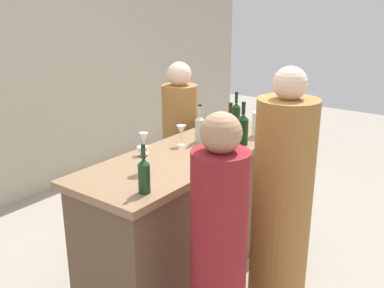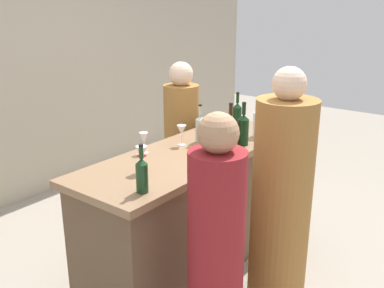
% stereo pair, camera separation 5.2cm
% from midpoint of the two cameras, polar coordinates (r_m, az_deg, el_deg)
% --- Properties ---
extents(ground_plane, '(12.00, 12.00, 0.00)m').
position_cam_midpoint_polar(ground_plane, '(3.63, -0.43, -15.53)').
color(ground_plane, '#9E9384').
extents(back_wall, '(8.00, 0.10, 2.80)m').
position_cam_midpoint_polar(back_wall, '(4.73, -22.55, 9.32)').
color(back_wall, '#B2A893').
rests_on(back_wall, ground).
extents(bar_counter, '(1.95, 0.69, 0.97)m').
position_cam_midpoint_polar(bar_counter, '(3.38, -0.45, -8.59)').
color(bar_counter, brown).
rests_on(bar_counter, ground).
extents(wine_bottle_leftmost_olive_green, '(0.07, 0.07, 0.29)m').
position_cam_midpoint_polar(wine_bottle_leftmost_olive_green, '(2.49, -6.84, -3.98)').
color(wine_bottle_leftmost_olive_green, '#193D1E').
rests_on(wine_bottle_leftmost_olive_green, bar_counter).
extents(wine_bottle_second_left_clear_pale, '(0.07, 0.07, 0.30)m').
position_cam_midpoint_polar(wine_bottle_second_left_clear_pale, '(3.36, 0.56, 2.11)').
color(wine_bottle_second_left_clear_pale, '#B7C6B2').
rests_on(wine_bottle_second_left_clear_pale, bar_counter).
extents(wine_bottle_center_amber_brown, '(0.08, 0.08, 0.33)m').
position_cam_midpoint_polar(wine_bottle_center_amber_brown, '(3.28, 4.50, 1.86)').
color(wine_bottle_center_amber_brown, '#331E0F').
rests_on(wine_bottle_center_amber_brown, bar_counter).
extents(wine_bottle_second_right_dark_green, '(0.08, 0.08, 0.33)m').
position_cam_midpoint_polar(wine_bottle_second_right_dark_green, '(3.32, 6.17, 2.02)').
color(wine_bottle_second_right_dark_green, black).
rests_on(wine_bottle_second_right_dark_green, bar_counter).
extents(wine_bottle_rightmost_dark_green, '(0.07, 0.07, 0.32)m').
position_cam_midpoint_polar(wine_bottle_rightmost_dark_green, '(3.72, 5.32, 3.74)').
color(wine_bottle_rightmost_dark_green, black).
rests_on(wine_bottle_rightmost_dark_green, bar_counter).
extents(wine_glass_near_left, '(0.07, 0.07, 0.17)m').
position_cam_midpoint_polar(wine_glass_near_left, '(2.77, -6.95, -1.38)').
color(wine_glass_near_left, white).
rests_on(wine_glass_near_left, bar_counter).
extents(wine_glass_near_center, '(0.07, 0.07, 0.15)m').
position_cam_midpoint_polar(wine_glass_near_center, '(3.54, 2.59, 2.68)').
color(wine_glass_near_center, white).
rests_on(wine_glass_near_center, bar_counter).
extents(wine_glass_near_right, '(0.07, 0.07, 0.16)m').
position_cam_midpoint_polar(wine_glass_near_right, '(3.28, -1.85, 1.75)').
color(wine_glass_near_right, white).
rests_on(wine_glass_near_right, bar_counter).
extents(wine_glass_far_left, '(0.06, 0.06, 0.15)m').
position_cam_midpoint_polar(wine_glass_far_left, '(3.13, -6.75, 0.65)').
color(wine_glass_far_left, white).
rests_on(wine_glass_far_left, bar_counter).
extents(water_pitcher, '(0.10, 0.10, 0.19)m').
position_cam_midpoint_polar(water_pitcher, '(3.56, 8.15, 2.56)').
color(water_pitcher, silver).
rests_on(water_pitcher, bar_counter).
extents(person_left_guest, '(0.41, 0.41, 1.64)m').
position_cam_midpoint_polar(person_left_guest, '(2.96, 11.10, -7.34)').
color(person_left_guest, '#9E6B33').
rests_on(person_left_guest, ground).
extents(person_center_guest, '(0.40, 0.40, 1.48)m').
position_cam_midpoint_polar(person_center_guest, '(2.51, 2.86, -13.54)').
color(person_center_guest, maroon).
rests_on(person_center_guest, ground).
extents(person_right_guest, '(0.42, 0.42, 1.50)m').
position_cam_midpoint_polar(person_right_guest, '(4.09, -1.94, -0.56)').
color(person_right_guest, '#9E6B33').
rests_on(person_right_guest, ground).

